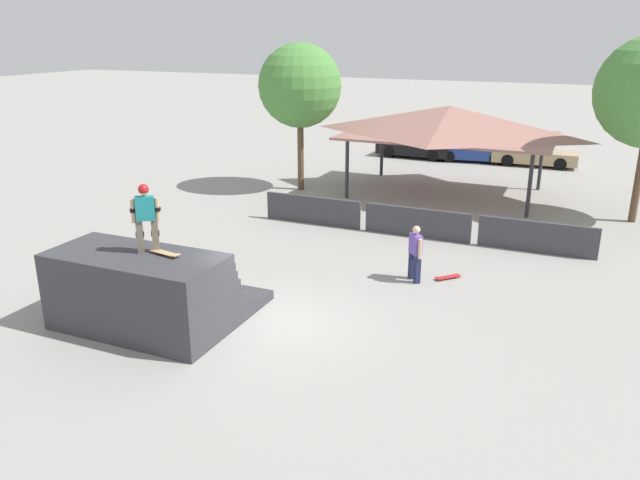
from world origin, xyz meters
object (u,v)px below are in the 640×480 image
skateboard_on_deck (166,253)px  skater_on_deck (146,214)px  parked_car_blue (473,150)px  bystander_walking (415,251)px  parked_car_black (415,147)px  parked_car_tan (534,154)px  skateboard_on_ground (447,277)px  tree_far_back (300,86)px

skateboard_on_deck → skater_on_deck: bearing=-173.2°
skater_on_deck → parked_car_blue: 24.21m
skater_on_deck → bystander_walking: size_ratio=0.99×
parked_car_black → parked_car_tan: 6.58m
parked_car_black → bystander_walking: bearing=-72.2°
parked_car_tan → parked_car_black: bearing=-179.2°
parked_car_blue → parked_car_tan: bearing=-4.9°
skater_on_deck → skateboard_on_ground: (5.98, 5.93, -2.84)m
bystander_walking → tree_far_back: bearing=0.3°
skateboard_on_ground → tree_far_back: (-8.60, 8.15, 4.59)m
parked_car_black → parked_car_tan: bearing=5.0°
skateboard_on_ground → parked_car_black: parked_car_black is taller
skateboard_on_deck → parked_car_black: bearing=101.0°
parked_car_blue → skateboard_on_ground: bearing=-88.7°
skateboard_on_ground → parked_car_tan: (0.70, 18.04, 0.54)m
parked_car_black → parked_car_blue: same height
skateboard_on_ground → parked_car_tan: size_ratio=0.17×
skater_on_deck → skateboard_on_deck: size_ratio=1.94×
bystander_walking → parked_car_black: size_ratio=0.39×
parked_car_tan → tree_far_back: bearing=-135.0°
parked_car_black → parked_car_blue: size_ratio=1.01×
bystander_walking → tree_far_back: 12.20m
skateboard_on_ground → parked_car_tan: bearing=-138.6°
tree_far_back → parked_car_blue: bearing=58.4°
skater_on_deck → parked_car_blue: skater_on_deck is taller
skateboard_on_ground → parked_car_black: bearing=-118.1°
parked_car_black → parked_car_blue: bearing=5.7°
skater_on_deck → parked_car_black: bearing=53.8°
bystander_walking → parked_car_blue: bearing=-36.1°
tree_far_back → parked_car_black: 10.77m
skater_on_deck → skateboard_on_deck: skater_on_deck is taller
skater_on_deck → parked_car_tan: bearing=38.5°
skateboard_on_ground → tree_far_back: tree_far_back is taller
skateboard_on_ground → parked_car_blue: 18.13m
skateboard_on_ground → skateboard_on_deck: bearing=1.0°
parked_car_blue → parked_car_black: bearing=176.3°
parked_car_black → skateboard_on_deck: bearing=-86.6°
skateboard_on_deck → bystander_walking: 7.20m
skater_on_deck → parked_car_blue: size_ratio=0.39×
skateboard_on_deck → bystander_walking: size_ratio=0.51×
tree_far_back → parked_car_blue: (6.02, 9.78, -4.05)m
skateboard_on_deck → parked_car_black: (-0.40, 23.71, -1.40)m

